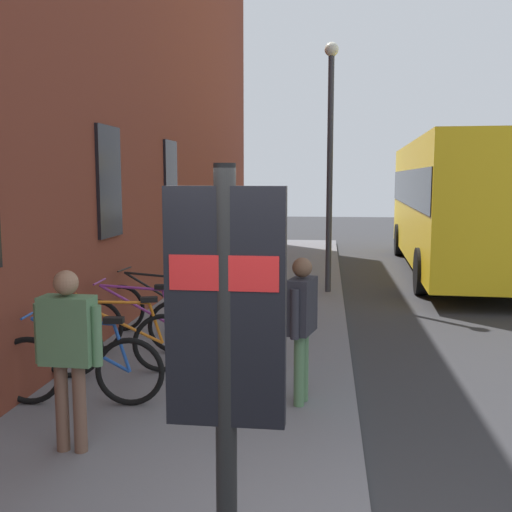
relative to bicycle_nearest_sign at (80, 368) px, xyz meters
name	(u,v)px	position (x,y,z in m)	size (l,w,h in m)	color
ground	(416,344)	(3.24, -3.84, -0.51)	(60.00, 60.00, 0.00)	#2D2D30
sidewalk_pavement	(250,307)	(5.24, -1.09, -0.45)	(24.00, 3.50, 0.12)	slate
station_facade	(152,57)	(6.23, 0.95, 4.31)	(22.00, 0.65, 9.66)	brown
bicycle_nearest_sign	(80,368)	(0.00, 0.00, 0.00)	(0.48, 1.77, 0.97)	black
bicycle_by_door	(119,343)	(0.99, -0.07, 0.00)	(0.69, 1.70, 0.97)	black
bicycle_leaning_wall	(136,324)	(1.93, 0.02, 0.00)	(0.48, 1.77, 0.97)	black
bicycle_far_end	(155,308)	(2.98, 0.05, 0.00)	(0.48, 1.77, 0.97)	black
transit_info_sign	(226,340)	(-3.14, -2.05, 1.21)	(0.10, 0.55, 2.40)	black
city_bus	(457,199)	(10.50, -5.84, 1.41)	(10.60, 3.00, 3.35)	yellow
pedestrian_crossing_street	(68,342)	(-1.04, -0.35, 0.57)	(0.24, 0.60, 1.57)	brown
pedestrian_near_bus	(302,315)	(0.32, -2.26, 0.55)	(0.57, 0.32, 1.53)	#4C724C
pedestrian_by_facade	(272,290)	(1.19, -1.87, 0.64)	(0.64, 0.29, 1.68)	#B2A599
street_lamp	(330,146)	(6.70, -2.54, 2.58)	(0.28, 0.28, 4.99)	#333338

